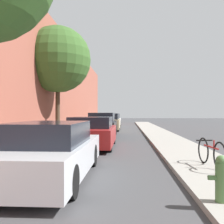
{
  "coord_description": "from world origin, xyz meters",
  "views": [
    {
      "loc": [
        0.74,
        1.75,
        1.52
      ],
      "look_at": [
        0.24,
        10.2,
        1.54
      ],
      "focal_mm": 41.58,
      "sensor_mm": 36.0,
      "label": 1
    }
  ],
  "objects": [
    {
      "name": "sidewalk_right",
      "position": [
        2.9,
        16.0,
        0.06
      ],
      "size": [
        2.0,
        52.0,
        0.12
      ],
      "color": "gray",
      "rests_on": "ground"
    },
    {
      "name": "parked_car_red",
      "position": [
        -0.81,
        13.02,
        0.65
      ],
      "size": [
        1.91,
        4.32,
        1.34
      ],
      "color": "black",
      "rests_on": "ground"
    },
    {
      "name": "street_tree_far",
      "position": [
        -3.2,
        16.2,
        4.53
      ],
      "size": [
        3.75,
        3.75,
        6.3
      ],
      "color": "#423323",
      "rests_on": "sidewalk_left"
    },
    {
      "name": "ground_plane",
      "position": [
        0.0,
        16.0,
        0.0
      ],
      "size": [
        120.0,
        120.0,
        0.0
      ],
      "primitive_type": "plane",
      "color": "#3D3D3F"
    },
    {
      "name": "fire_hydrant",
      "position": [
        2.21,
        5.91,
        0.5
      ],
      "size": [
        0.41,
        0.19,
        0.73
      ],
      "color": "#47703D",
      "rests_on": "sidewalk_right"
    },
    {
      "name": "bicycle",
      "position": [
        2.9,
        8.6,
        0.48
      ],
      "size": [
        0.44,
        1.73,
        0.71
      ],
      "rotation": [
        0.0,
        0.0,
        0.09
      ],
      "color": "black",
      "rests_on": "sidewalk_right"
    },
    {
      "name": "parked_car_black",
      "position": [
        -0.89,
        18.46,
        0.72
      ],
      "size": [
        1.72,
        4.2,
        1.52
      ],
      "color": "black",
      "rests_on": "ground"
    },
    {
      "name": "parked_car_white",
      "position": [
        -0.86,
        29.86,
        0.68
      ],
      "size": [
        1.7,
        4.06,
        1.43
      ],
      "color": "black",
      "rests_on": "ground"
    },
    {
      "name": "parked_car_silver",
      "position": [
        -1.02,
        7.62,
        0.62
      ],
      "size": [
        1.73,
        4.55,
        1.31
      ],
      "color": "black",
      "rests_on": "ground"
    },
    {
      "name": "building_facade_left",
      "position": [
        -4.25,
        16.0,
        3.69
      ],
      "size": [
        0.7,
        52.0,
        7.38
      ],
      "color": "brown",
      "rests_on": "ground"
    },
    {
      "name": "sidewalk_left",
      "position": [
        -2.9,
        16.0,
        0.06
      ],
      "size": [
        2.0,
        52.0,
        0.12
      ],
      "color": "gray",
      "rests_on": "ground"
    },
    {
      "name": "parked_car_champagne",
      "position": [
        -0.88,
        24.01,
        0.7
      ],
      "size": [
        1.9,
        4.52,
        1.46
      ],
      "color": "black",
      "rests_on": "ground"
    }
  ]
}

